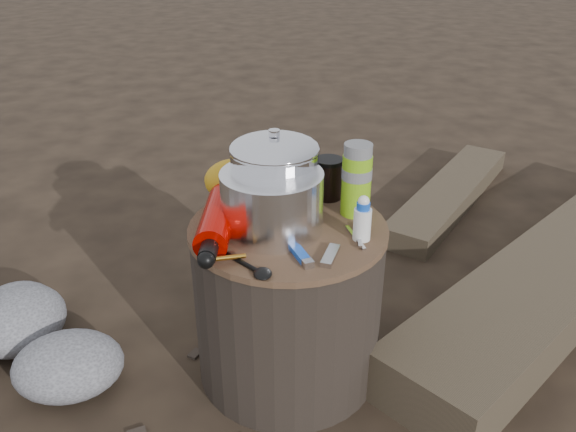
{
  "coord_description": "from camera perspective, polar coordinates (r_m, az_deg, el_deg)",
  "views": [
    {
      "loc": [
        -0.08,
        -1.25,
        1.14
      ],
      "look_at": [
        0.0,
        0.0,
        0.48
      ],
      "focal_mm": 36.04,
      "sensor_mm": 36.0,
      "label": 1
    }
  ],
  "objects": [
    {
      "name": "log_small",
      "position": [
        2.64,
        15.68,
        2.11
      ],
      "size": [
        0.79,
        0.96,
        0.09
      ],
      "primitive_type": "cube",
      "rotation": [
        0.0,
        0.0,
        -0.64
      ],
      "color": "#403527",
      "rests_on": "ground"
    },
    {
      "name": "foil_windscreen",
      "position": [
        1.38,
        -1.6,
        1.42
      ],
      "size": [
        0.25,
        0.25,
        0.15
      ],
      "primitive_type": "cylinder",
      "color": "white",
      "rests_on": "stump"
    },
    {
      "name": "camping_pot",
      "position": [
        1.43,
        -1.32,
        3.9
      ],
      "size": [
        0.22,
        0.22,
        0.22
      ],
      "primitive_type": "cylinder",
      "color": "silver",
      "rests_on": "stump"
    },
    {
      "name": "fuel_bottle",
      "position": [
        1.38,
        -6.98,
        -0.42
      ],
      "size": [
        0.11,
        0.33,
        0.08
      ],
      "primitive_type": null,
      "rotation": [
        0.0,
        0.0,
        -0.09
      ],
      "color": "#A70600",
      "rests_on": "stump"
    },
    {
      "name": "multitool",
      "position": [
        1.3,
        4.2,
        -3.92
      ],
      "size": [
        0.06,
        0.09,
        0.01
      ],
      "primitive_type": "cube",
      "rotation": [
        0.0,
        0.0,
        -0.38
      ],
      "color": "#B5B5BA",
      "rests_on": "stump"
    },
    {
      "name": "log_main",
      "position": [
        2.21,
        26.27,
        -4.17
      ],
      "size": [
        1.63,
        1.46,
        0.16
      ],
      "primitive_type": "cube",
      "rotation": [
        0.0,
        0.0,
        -0.86
      ],
      "color": "#403527",
      "rests_on": "ground"
    },
    {
      "name": "food_pouch",
      "position": [
        1.55,
        0.55,
        4.07
      ],
      "size": [
        0.1,
        0.03,
        0.13
      ],
      "primitive_type": "cube",
      "rotation": [
        0.0,
        0.0,
        0.05
      ],
      "color": "#131250",
      "rests_on": "stump"
    },
    {
      "name": "stuff_sack",
      "position": [
        1.55,
        -5.22,
        3.55
      ],
      "size": [
        0.16,
        0.13,
        0.11
      ],
      "primitive_type": "ellipsoid",
      "color": "#C48A14",
      "rests_on": "stump"
    },
    {
      "name": "spork",
      "position": [
        1.28,
        -4.76,
        -4.43
      ],
      "size": [
        0.13,
        0.14,
        0.01
      ],
      "primitive_type": null,
      "rotation": [
        0.0,
        0.0,
        0.73
      ],
      "color": "black",
      "rests_on": "stump"
    },
    {
      "name": "travel_mug",
      "position": [
        1.55,
        4.0,
        3.68
      ],
      "size": [
        0.07,
        0.07,
        0.11
      ],
      "primitive_type": "cylinder",
      "color": "black",
      "rests_on": "stump"
    },
    {
      "name": "pot_grabber",
      "position": [
        1.38,
        6.65,
        -2.02
      ],
      "size": [
        0.04,
        0.12,
        0.01
      ],
      "primitive_type": null,
      "rotation": [
        0.0,
        0.0,
        0.05
      ],
      "color": "#B5B5BA",
      "rests_on": "stump"
    },
    {
      "name": "thermos",
      "position": [
        1.46,
        6.77,
        3.55
      ],
      "size": [
        0.07,
        0.07,
        0.19
      ],
      "primitive_type": "cylinder",
      "color": "#74B114",
      "rests_on": "stump"
    },
    {
      "name": "lighter",
      "position": [
        1.3,
        1.2,
        -3.74
      ],
      "size": [
        0.05,
        0.09,
        0.02
      ],
      "primitive_type": "cube",
      "rotation": [
        0.0,
        0.0,
        0.31
      ],
      "color": "blue",
      "rests_on": "stump"
    },
    {
      "name": "stump",
      "position": [
        1.55,
        0.0,
        -8.36
      ],
      "size": [
        0.49,
        0.49,
        0.45
      ],
      "primitive_type": "cylinder",
      "color": "black",
      "rests_on": "ground"
    },
    {
      "name": "squeeze_bottle",
      "position": [
        1.36,
        7.35,
        -0.43
      ],
      "size": [
        0.04,
        0.04,
        0.1
      ],
      "primitive_type": "cylinder",
      "color": "white",
      "rests_on": "stump"
    },
    {
      "name": "ground",
      "position": [
        1.69,
        0.0,
        -14.57
      ],
      "size": [
        60.0,
        60.0,
        0.0
      ],
      "primitive_type": "plane",
      "color": "black",
      "rests_on": "ground"
    }
  ]
}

